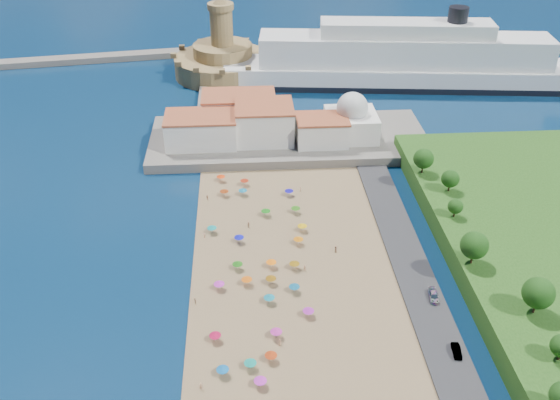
{
  "coord_description": "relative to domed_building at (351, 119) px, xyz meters",
  "views": [
    {
      "loc": [
        -4.88,
        -110.47,
        92.02
      ],
      "look_at": [
        4.0,
        25.0,
        8.0
      ],
      "focal_mm": 40.0,
      "sensor_mm": 36.0,
      "label": 1
    }
  ],
  "objects": [
    {
      "name": "beach_parasols",
      "position": [
        -32.11,
        -79.42,
        -6.83
      ],
      "size": [
        31.21,
        117.77,
        2.2
      ],
      "color": "gray",
      "rests_on": "beach"
    },
    {
      "name": "fortress",
      "position": [
        -42.0,
        67.0,
        -2.29
      ],
      "size": [
        40.0,
        40.0,
        32.4
      ],
      "color": "#A18150",
      "rests_on": "ground"
    },
    {
      "name": "domed_building",
      "position": [
        0.0,
        0.0,
        0.0
      ],
      "size": [
        16.0,
        16.0,
        15.0
      ],
      "color": "silver",
      "rests_on": "terrace"
    },
    {
      "name": "parked_cars",
      "position": [
        6.0,
        -93.24,
        -7.56
      ],
      "size": [
        2.56,
        40.92,
        1.45
      ],
      "color": "gray",
      "rests_on": "promenade"
    },
    {
      "name": "beachgoers",
      "position": [
        -31.49,
        -74.98,
        -7.86
      ],
      "size": [
        34.31,
        96.56,
        1.87
      ],
      "color": "tan",
      "rests_on": "beach"
    },
    {
      "name": "jetty",
      "position": [
        -42.0,
        37.0,
        -7.77
      ],
      "size": [
        18.0,
        70.0,
        2.4
      ],
      "primitive_type": "cube",
      "color": "#59544C",
      "rests_on": "ground"
    },
    {
      "name": "waterfront_buildings",
      "position": [
        -33.05,
        2.64,
        -1.1
      ],
      "size": [
        57.0,
        29.0,
        11.0
      ],
      "color": "silver",
      "rests_on": "terrace"
    },
    {
      "name": "cruise_ship",
      "position": [
        29.02,
        51.61,
        0.18
      ],
      "size": [
        143.02,
        35.69,
        30.93
      ],
      "color": "black",
      "rests_on": "ground"
    },
    {
      "name": "ground",
      "position": [
        -30.0,
        -71.0,
        -8.97
      ],
      "size": [
        700.0,
        700.0,
        0.0
      ],
      "primitive_type": "plane",
      "color": "#071938",
      "rests_on": "ground"
    },
    {
      "name": "terrace",
      "position": [
        -20.0,
        2.0,
        -7.47
      ],
      "size": [
        90.0,
        36.0,
        3.0
      ],
      "primitive_type": "cube",
      "color": "#59544C",
      "rests_on": "ground"
    },
    {
      "name": "hillside_trees",
      "position": [
        18.12,
        -79.03,
        1.38
      ],
      "size": [
        13.7,
        105.44,
        8.29
      ],
      "color": "#382314",
      "rests_on": "hillside"
    }
  ]
}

